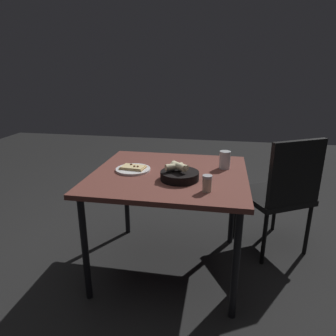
{
  "coord_description": "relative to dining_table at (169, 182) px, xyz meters",
  "views": [
    {
      "loc": [
        1.81,
        0.32,
        1.35
      ],
      "look_at": [
        -0.01,
        -0.01,
        0.73
      ],
      "focal_mm": 32.39,
      "sensor_mm": 36.0,
      "label": 1
    }
  ],
  "objects": [
    {
      "name": "bread_basket",
      "position": [
        0.12,
        0.08,
        0.1
      ],
      "size": [
        0.23,
        0.23,
        0.11
      ],
      "color": "black",
      "rests_on": "dining_table"
    },
    {
      "name": "pizza_plate",
      "position": [
        -0.0,
        -0.24,
        0.07
      ],
      "size": [
        0.23,
        0.23,
        0.04
      ],
      "color": "white",
      "rests_on": "dining_table"
    },
    {
      "name": "chair_near",
      "position": [
        -0.33,
        0.77,
        -0.13
      ],
      "size": [
        0.6,
        0.6,
        0.9
      ],
      "color": "black",
      "rests_on": "ground"
    },
    {
      "name": "pepper_shaker",
      "position": [
        0.27,
        0.25,
        0.1
      ],
      "size": [
        0.05,
        0.05,
        0.09
      ],
      "color": "#BFB299",
      "rests_on": "dining_table"
    },
    {
      "name": "ground",
      "position": [
        0.0,
        0.0,
        -0.64
      ],
      "size": [
        8.0,
        8.0,
        0.0
      ],
      "primitive_type": "plane",
      "color": "black"
    },
    {
      "name": "beer_glass",
      "position": [
        -0.15,
        0.35,
        0.12
      ],
      "size": [
        0.07,
        0.07,
        0.12
      ],
      "color": "silver",
      "rests_on": "dining_table"
    },
    {
      "name": "dining_table",
      "position": [
        0.0,
        0.0,
        0.0
      ],
      "size": [
        0.91,
        0.98,
        0.7
      ],
      "color": "brown",
      "rests_on": "ground"
    }
  ]
}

